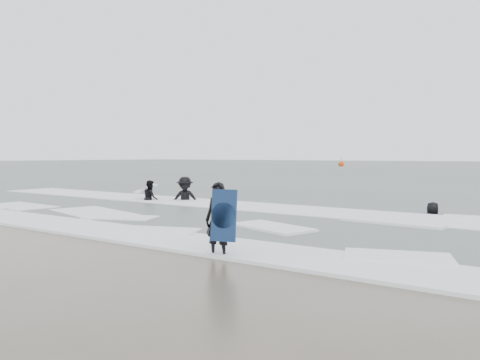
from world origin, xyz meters
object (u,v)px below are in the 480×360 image
Objects in this scene: surfer_breaker at (185,202)px; buoy at (341,164)px; surfer_right_far at (433,215)px; surfer_centre at (218,257)px; surfer_wading at (150,202)px.

surfer_breaker is 68.26m from buoy.
buoy is (-30.38, 63.32, 0.42)m from surfer_right_far.
surfer_centre is at bearing -82.04° from surfer_breaker.
surfer_wading is at bearing 1.11° from surfer_right_far.
surfer_centre is 0.76× the size of surfer_breaker.
surfer_wading is (-8.82, 6.67, 0.00)m from surfer_centre.
surfer_breaker is (1.21, 0.79, 0.00)m from surfer_wading.
surfer_right_far is 0.96× the size of buoy.
surfer_centre is at bearing -68.46° from buoy.
surfer_right_far is at bearing -27.76° from surfer_breaker.
surfer_breaker reaches higher than surfer_centre.
surfer_wading is 1.45m from surfer_breaker.
surfer_right_far reaches higher than surfer_centre.
surfer_right_far is (10.63, 2.43, 0.00)m from surfer_wading.
buoy is (-28.58, 72.42, 0.42)m from surfer_centre.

